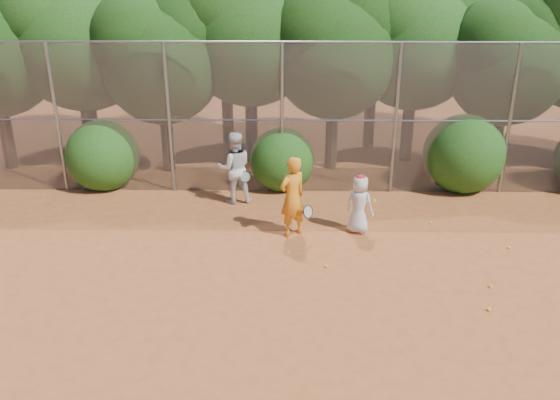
{
  "coord_description": "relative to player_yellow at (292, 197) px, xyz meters",
  "views": [
    {
      "loc": [
        -0.84,
        -8.2,
        5.3
      ],
      "look_at": [
        -1.0,
        2.5,
        1.1
      ],
      "focal_mm": 35.0,
      "sensor_mm": 36.0,
      "label": 1
    }
  ],
  "objects": [
    {
      "name": "ground",
      "position": [
        0.73,
        -3.14,
        -0.93
      ],
      "size": [
        80.0,
        80.0,
        0.0
      ],
      "primitive_type": "plane",
      "color": "#A55225",
      "rests_on": "ground"
    },
    {
      "name": "fence_back",
      "position": [
        0.61,
        2.86,
        1.13
      ],
      "size": [
        20.05,
        0.09,
        4.03
      ],
      "color": "gray",
      "rests_on": "ground"
    },
    {
      "name": "tree_1",
      "position": [
        -6.21,
        5.4,
        3.24
      ],
      "size": [
        4.64,
        4.03,
        6.35
      ],
      "color": "black",
      "rests_on": "ground"
    },
    {
      "name": "tree_2",
      "position": [
        -3.72,
        4.69,
        2.66
      ],
      "size": [
        3.99,
        3.47,
        5.47
      ],
      "color": "black",
      "rests_on": "ground"
    },
    {
      "name": "tree_3",
      "position": [
        -1.2,
        5.7,
        3.47
      ],
      "size": [
        4.89,
        4.26,
        6.7
      ],
      "color": "black",
      "rests_on": "ground"
    },
    {
      "name": "tree_4",
      "position": [
        1.29,
        5.1,
        2.83
      ],
      "size": [
        4.19,
        3.64,
        5.73
      ],
      "color": "black",
      "rests_on": "ground"
    },
    {
      "name": "tree_5",
      "position": [
        3.79,
        5.9,
        3.12
      ],
      "size": [
        4.51,
        3.92,
        6.17
      ],
      "color": "black",
      "rests_on": "ground"
    },
    {
      "name": "tree_6",
      "position": [
        6.28,
        4.89,
        2.54
      ],
      "size": [
        3.86,
        3.36,
        5.29
      ],
      "color": "black",
      "rests_on": "ground"
    },
    {
      "name": "tree_9",
      "position": [
        -7.21,
        7.7,
        3.41
      ],
      "size": [
        4.83,
        4.2,
        6.62
      ],
      "color": "black",
      "rests_on": "ground"
    },
    {
      "name": "tree_10",
      "position": [
        -2.2,
        7.9,
        3.7
      ],
      "size": [
        5.15,
        4.48,
        7.06
      ],
      "color": "black",
      "rests_on": "ground"
    },
    {
      "name": "tree_11",
      "position": [
        2.79,
        7.5,
        3.24
      ],
      "size": [
        4.64,
        4.03,
        6.35
      ],
      "color": "black",
      "rests_on": "ground"
    },
    {
      "name": "tree_12",
      "position": [
        7.3,
        8.1,
        3.59
      ],
      "size": [
        5.02,
        4.37,
        6.88
      ],
      "color": "black",
      "rests_on": "ground"
    },
    {
      "name": "bush_0",
      "position": [
        -5.27,
        3.16,
        0.07
      ],
      "size": [
        2.0,
        2.0,
        2.0
      ],
      "primitive_type": "sphere",
      "color": "#1A4812",
      "rests_on": "ground"
    },
    {
      "name": "bush_1",
      "position": [
        -0.27,
        3.16,
        -0.03
      ],
      "size": [
        1.8,
        1.8,
        1.8
      ],
      "primitive_type": "sphere",
      "color": "#1A4812",
      "rests_on": "ground"
    },
    {
      "name": "bush_2",
      "position": [
        4.73,
        3.16,
        0.17
      ],
      "size": [
        2.2,
        2.2,
        2.2
      ],
      "primitive_type": "sphere",
      "color": "#1A4812",
      "rests_on": "ground"
    },
    {
      "name": "player_yellow",
      "position": [
        0.0,
        0.0,
        0.0
      ],
      "size": [
        0.9,
        0.77,
        1.86
      ],
      "rotation": [
        0.0,
        0.0,
        3.81
      ],
      "color": "orange",
      "rests_on": "ground"
    },
    {
      "name": "player_teen",
      "position": [
        1.53,
        0.18,
        -0.23
      ],
      "size": [
        0.8,
        0.73,
        1.39
      ],
      "rotation": [
        0.0,
        0.0,
        2.57
      ],
      "color": "silver",
      "rests_on": "ground"
    },
    {
      "name": "player_white",
      "position": [
        -1.49,
        2.02,
        0.01
      ],
      "size": [
        1.05,
        0.89,
        1.88
      ],
      "rotation": [
        0.0,
        0.0,
        3.36
      ],
      "color": "silver",
      "rests_on": "ground"
    },
    {
      "name": "ball_0",
      "position": [
        3.73,
        -2.31,
        -0.89
      ],
      "size": [
        0.07,
        0.07,
        0.07
      ],
      "primitive_type": "sphere",
      "color": "#D6E92A",
      "rests_on": "ground"
    },
    {
      "name": "ball_1",
      "position": [
        4.69,
        -0.67,
        -0.89
      ],
      "size": [
        0.07,
        0.07,
        0.07
      ],
      "primitive_type": "sphere",
      "color": "#D6E92A",
      "rests_on": "ground"
    },
    {
      "name": "ball_2",
      "position": [
        3.43,
        -3.11,
        -0.89
      ],
      "size": [
        0.07,
        0.07,
        0.07
      ],
      "primitive_type": "sphere",
      "color": "#D6E92A",
      "rests_on": "ground"
    },
    {
      "name": "ball_3",
      "position": [
        0.69,
        -1.58,
        -0.89
      ],
      "size": [
        0.07,
        0.07,
        0.07
      ],
      "primitive_type": "sphere",
      "color": "#D6E92A",
      "rests_on": "ground"
    },
    {
      "name": "ball_4",
      "position": [
        3.32,
        0.65,
        -0.89
      ],
      "size": [
        0.07,
        0.07,
        0.07
      ],
      "primitive_type": "sphere",
      "color": "#D6E92A",
      "rests_on": "ground"
    }
  ]
}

